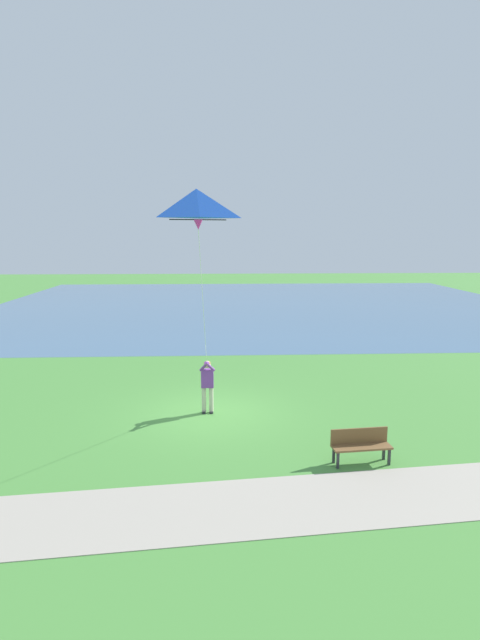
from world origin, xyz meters
name	(u,v)px	position (x,y,z in m)	size (l,w,h in m)	color
ground_plane	(211,413)	(0.00, 0.00, 0.00)	(120.00, 120.00, 0.00)	#4C8E3D
lake_water	(262,304)	(-25.90, 4.00, 0.00)	(36.00, 44.00, 0.01)	#476B8E
walkway_path	(301,502)	(5.62, 2.00, 0.01)	(2.40, 32.00, 0.02)	#ADA393
person_kite_flyer	(207,382)	(-0.04, -0.10, 1.05)	(0.62, 0.52, 1.83)	#232328
flying_kite	(197,210)	(4.12, -0.21, 6.25)	(4.14, 1.40, 4.95)	blue
park_bench_near_walkway	(361,444)	(3.76, 3.83, 0.51)	(0.59, 1.54, 0.88)	brown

